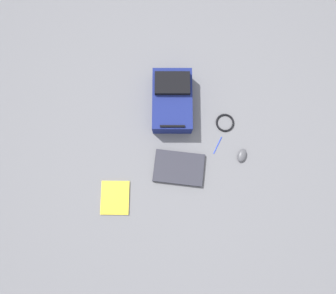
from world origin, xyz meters
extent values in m
plane|color=slate|center=(0.00, 0.00, 0.00)|extent=(3.81, 3.81, 0.00)
cube|color=navy|center=(0.08, -0.30, 0.07)|extent=(0.37, 0.50, 0.15)
cube|color=black|center=(0.10, -0.39, 0.17)|extent=(0.27, 0.21, 0.04)
cylinder|color=black|center=(0.03, -0.10, 0.16)|extent=(0.17, 0.05, 0.02)
cube|color=#24242C|center=(-0.08, 0.15, 0.01)|extent=(0.38, 0.27, 0.02)
cube|color=#2D2D38|center=(-0.08, 0.15, 0.03)|extent=(0.37, 0.27, 0.01)
cube|color=silver|center=(0.31, 0.46, 0.01)|extent=(0.24, 0.26, 0.01)
cube|color=yellow|center=(0.31, 0.46, 0.01)|extent=(0.25, 0.27, 0.00)
ellipsoid|color=#4C4C51|center=(-0.50, -0.04, 0.02)|extent=(0.08, 0.11, 0.03)
torus|color=black|center=(-0.33, -0.25, 0.01)|extent=(0.14, 0.14, 0.01)
cylinder|color=#1933B2|center=(-0.32, -0.07, 0.00)|extent=(0.04, 0.14, 0.01)
camera|label=1|loc=(-0.04, 0.34, 1.92)|focal=28.56mm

